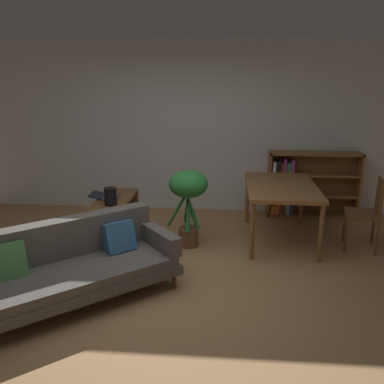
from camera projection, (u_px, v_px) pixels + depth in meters
name	position (u px, v px, depth m)	size (l,w,h in m)	color
ground_plane	(160.00, 286.00, 4.40)	(8.16, 8.16, 0.00)	#A87A4C
back_wall_panel	(184.00, 128.00, 6.62)	(6.80, 0.10, 2.70)	silver
fabric_couch	(71.00, 264.00, 4.11)	(2.10, 1.94, 0.76)	#56351E
media_console	(115.00, 220.00, 5.55)	(0.43, 1.08, 0.59)	brown
open_laptop	(106.00, 196.00, 5.53)	(0.39, 0.31, 0.06)	#333338
desk_speaker	(110.00, 196.00, 5.19)	(0.16, 0.16, 0.23)	black
potted_floor_plant	(188.00, 193.00, 5.26)	(0.54, 0.50, 1.02)	brown
dining_table	(281.00, 190.00, 5.46)	(0.91, 1.43, 0.77)	brown
dining_chair_near	(369.00, 210.00, 5.21)	(0.47, 0.48, 0.94)	brown
bookshelf	(305.00, 184.00, 6.52)	(1.41, 0.31, 1.02)	brown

